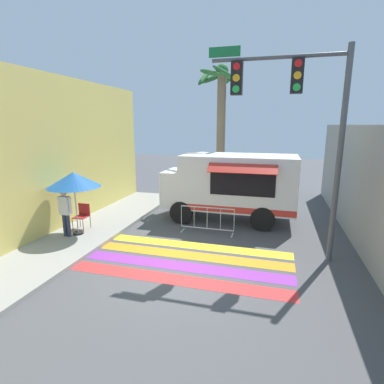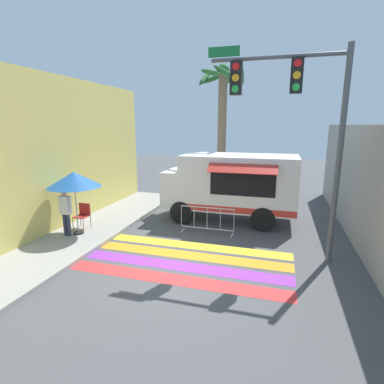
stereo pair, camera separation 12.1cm
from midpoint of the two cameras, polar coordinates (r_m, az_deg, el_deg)
name	(u,v)px [view 1 (the left image)]	position (r m, az deg, el deg)	size (l,w,h in m)	color
ground_plane	(178,268)	(8.71, -3.18, -14.20)	(60.00, 60.00, 0.00)	#4C4C4F
sidewalk_left	(31,246)	(11.24, -28.62, -9.06)	(4.40, 16.00, 0.14)	#99968E
building_left_facade	(14,161)	(10.78, -31.12, 5.07)	(0.25, 16.00, 5.69)	#E5D166
concrete_wall_right	(364,189)	(10.86, 29.67, 0.57)	(0.20, 16.00, 3.94)	gray
crosswalk_painted	(183,260)	(9.13, -2.15, -12.83)	(6.40, 2.84, 0.01)	red
food_truck	(228,183)	(12.46, 6.64, 1.63)	(5.37, 2.63, 2.75)	white
traffic_signal_pole	(297,109)	(9.04, 19.02, 14.76)	(3.80, 0.29, 6.09)	#515456
patio_umbrella	(74,180)	(11.03, -21.91, 2.15)	(1.81, 1.81, 2.23)	black
folding_chair	(83,214)	(11.89, -20.41, -3.92)	(0.47, 0.47, 0.93)	#4C4C51
vendor_person	(65,210)	(11.17, -23.30, -3.12)	(0.53, 0.22, 1.68)	#2D3347
barricade_front	(207,220)	(11.08, 2.58, -5.42)	(2.01, 0.44, 1.00)	#B7BABF
palm_tree	(221,115)	(15.15, 5.26, 14.37)	(2.19, 2.34, 6.74)	#7A664C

